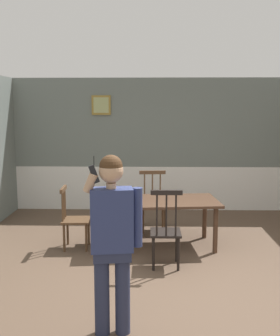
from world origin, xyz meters
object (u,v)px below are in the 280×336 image
chair_near_window (166,231)px  chair_by_doorway (153,202)px  chair_at_table_head (74,219)px  dining_table (159,205)px  person_figure (112,234)px

chair_near_window → chair_by_doorway: (-0.16, 1.67, -0.01)m
chair_by_doorway → chair_at_table_head: size_ratio=1.08×
dining_table → person_figure: person_figure is taller
chair_near_window → chair_at_table_head: 1.53m
dining_table → chair_near_window: bearing=-84.8°
person_figure → chair_at_table_head: bearing=-79.5°
dining_table → chair_near_window: size_ratio=1.74×
chair_at_table_head → chair_near_window: bearing=59.8°
chair_near_window → chair_at_table_head: bearing=151.6°
chair_near_window → chair_by_doorway: 1.68m
chair_near_window → person_figure: person_figure is taller
chair_by_doorway → person_figure: (-0.39, -3.31, 0.49)m
dining_table → person_figure: size_ratio=1.10×
chair_near_window → chair_by_doorway: size_ratio=1.06×
chair_by_doorway → chair_at_table_head: bearing=34.4°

